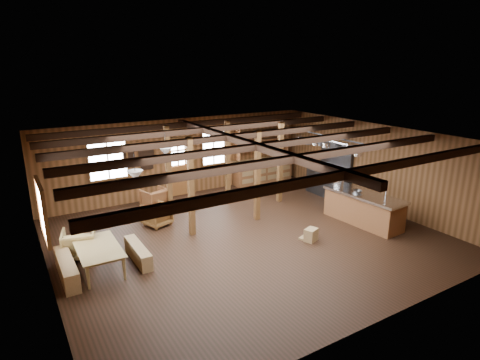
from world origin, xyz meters
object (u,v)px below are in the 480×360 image
object	(u,v)px
armchair_a	(157,215)
kitchen_island	(363,208)
dining_table	(101,258)
commercial_range	(330,177)
armchair_c	(79,243)
armchair_b	(155,199)

from	to	relation	value
armchair_a	kitchen_island	bearing A→B (deg)	130.85
dining_table	armchair_a	distance (m)	2.80
commercial_range	dining_table	bearing A→B (deg)	-170.54
kitchen_island	armchair_c	bearing A→B (deg)	160.95
armchair_a	armchair_b	size ratio (longest dim) A/B	0.93
commercial_range	armchair_b	size ratio (longest dim) A/B	2.60
dining_table	armchair_b	xyz separation A→B (m)	(2.49, 3.24, 0.06)
kitchen_island	commercial_range	size ratio (longest dim) A/B	1.26
dining_table	armchair_c	size ratio (longest dim) A/B	2.11
commercial_range	dining_table	distance (m)	8.67
kitchen_island	commercial_range	world-z (taller)	commercial_range
dining_table	commercial_range	bearing A→B (deg)	-79.87
kitchen_island	armchair_c	xyz separation A→B (m)	(-7.78, 2.12, -0.11)
kitchen_island	armchair_a	size ratio (longest dim) A/B	3.52
armchair_b	commercial_range	bearing A→B (deg)	150.00
kitchen_island	armchair_a	bearing A→B (deg)	146.71
armchair_c	kitchen_island	bearing A→B (deg)	178.41
armchair_a	armchair_b	world-z (taller)	armchair_b
kitchen_island	commercial_range	distance (m)	2.82
armchair_a	commercial_range	bearing A→B (deg)	156.26
kitchen_island	armchair_c	distance (m)	8.06
kitchen_island	armchair_a	world-z (taller)	kitchen_island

